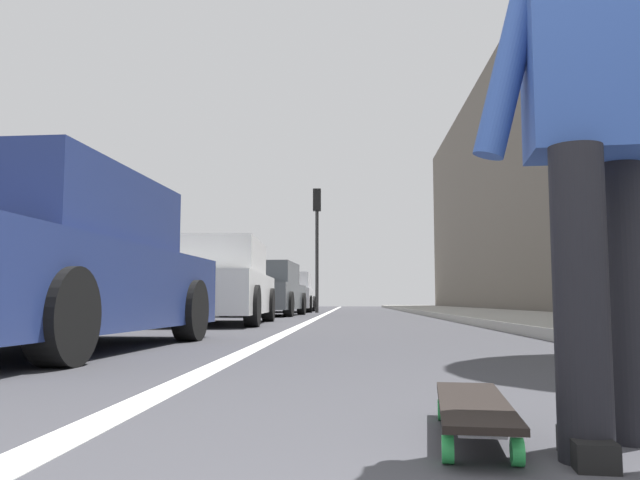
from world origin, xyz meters
TOP-DOWN VIEW (x-y plane):
  - ground_plane at (10.00, 0.00)m, footprint 80.00×80.00m
  - lane_stripe_white at (20.00, 1.07)m, footprint 52.00×0.16m
  - sidewalk_curb at (18.00, -3.42)m, footprint 52.00×3.20m
  - building_facade at (22.00, -5.85)m, footprint 40.00×1.20m
  - skateboard at (1.28, -0.15)m, footprint 0.86×0.29m
  - skater_person at (1.13, -0.50)m, footprint 0.44×0.72m
  - parked_car_near at (4.57, 2.79)m, footprint 4.35×2.05m
  - parked_car_mid at (10.75, 2.72)m, footprint 4.50×2.10m
  - parked_car_far at (17.32, 2.65)m, footprint 4.48×2.07m
  - parked_car_end at (23.60, 2.60)m, footprint 4.59×1.92m
  - traffic_light at (22.15, 1.47)m, footprint 0.33×0.28m

SIDE VIEW (x-z plane):
  - ground_plane at x=10.00m, z-range 0.00..0.00m
  - lane_stripe_white at x=20.00m, z-range 0.00..0.01m
  - sidewalk_curb at x=18.00m, z-range 0.00..0.13m
  - skateboard at x=1.28m, z-range 0.04..0.15m
  - parked_car_end at x=23.60m, z-range -0.04..1.43m
  - parked_car_near at x=4.57m, z-range -0.03..1.44m
  - parked_car_far at x=17.32m, z-range -0.03..1.46m
  - parked_car_mid at x=10.75m, z-range -0.02..1.47m
  - skater_person at x=1.13m, z-range 0.12..1.76m
  - traffic_light at x=22.15m, z-range 0.84..5.28m
  - building_facade at x=22.00m, z-range 0.00..9.93m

